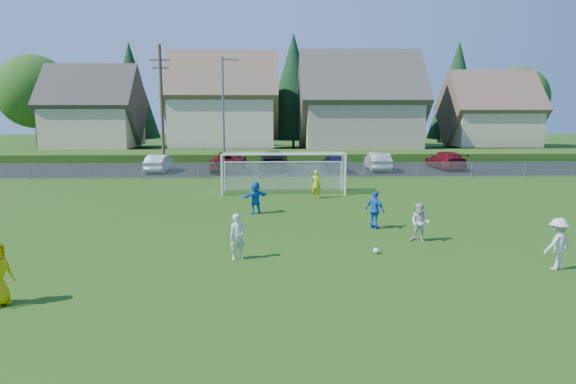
% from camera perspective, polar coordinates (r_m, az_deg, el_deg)
% --- Properties ---
extents(ground, '(160.00, 160.00, 0.00)m').
position_cam_1_polar(ground, '(15.91, 0.98, -9.85)').
color(ground, '#193D0C').
rests_on(ground, ground).
extents(asphalt_lot, '(60.00, 60.00, 0.00)m').
position_cam_1_polar(asphalt_lot, '(42.81, -0.87, 2.54)').
color(asphalt_lot, black).
rests_on(asphalt_lot, ground).
extents(grass_embankment, '(70.00, 6.00, 0.80)m').
position_cam_1_polar(grass_embankment, '(50.22, -1.03, 4.05)').
color(grass_embankment, '#1E420F').
rests_on(grass_embankment, ground).
extents(soccer_ball, '(0.22, 0.22, 0.22)m').
position_cam_1_polar(soccer_ball, '(18.94, 9.76, -6.43)').
color(soccer_ball, white).
rests_on(soccer_ball, ground).
extents(player_white_a, '(0.70, 0.60, 1.61)m').
position_cam_1_polar(player_white_a, '(17.93, -5.62, -4.95)').
color(player_white_a, silver).
rests_on(player_white_a, ground).
extents(player_white_b, '(0.95, 0.90, 1.54)m').
position_cam_1_polar(player_white_b, '(20.75, 14.45, -3.30)').
color(player_white_b, silver).
rests_on(player_white_b, ground).
extents(player_white_c, '(1.27, 1.02, 1.71)m').
position_cam_1_polar(player_white_c, '(18.92, 27.79, -5.11)').
color(player_white_c, silver).
rests_on(player_white_c, ground).
extents(player_blue_a, '(0.93, 0.98, 1.63)m').
position_cam_1_polar(player_blue_a, '(22.52, 9.65, -2.00)').
color(player_blue_a, blue).
rests_on(player_blue_a, ground).
extents(player_blue_b, '(1.51, 1.21, 1.61)m').
position_cam_1_polar(player_blue_b, '(25.34, -3.65, -0.61)').
color(player_blue_b, blue).
rests_on(player_blue_b, ground).
extents(goalkeeper, '(0.68, 0.53, 1.63)m').
position_cam_1_polar(goalkeeper, '(29.52, 3.15, 0.88)').
color(goalkeeper, '#B3CE18').
rests_on(goalkeeper, ground).
extents(car_b, '(1.67, 4.28, 1.39)m').
position_cam_1_polar(car_b, '(42.49, -14.11, 3.13)').
color(car_b, white).
rests_on(car_b, ground).
extents(car_c, '(2.68, 5.77, 1.60)m').
position_cam_1_polar(car_c, '(42.05, -6.60, 3.44)').
color(car_c, '#580A0F').
rests_on(car_c, ground).
extents(car_d, '(2.43, 5.53, 1.58)m').
position_cam_1_polar(car_d, '(42.47, -1.60, 3.55)').
color(car_d, black).
rests_on(car_d, ground).
extents(car_e, '(2.00, 4.12, 1.36)m').
position_cam_1_polar(car_e, '(41.80, 5.09, 3.26)').
color(car_e, '#17113E').
rests_on(car_e, ground).
extents(car_f, '(1.69, 4.56, 1.49)m').
position_cam_1_polar(car_f, '(42.70, 9.94, 3.38)').
color(car_f, '#B2B2B2').
rests_on(car_f, ground).
extents(car_g, '(2.35, 5.16, 1.46)m').
position_cam_1_polar(car_g, '(45.07, 17.11, 3.40)').
color(car_g, maroon).
rests_on(car_g, ground).
extents(soccer_goal, '(7.42, 1.90, 2.50)m').
position_cam_1_polar(soccer_goal, '(31.25, -0.49, 2.89)').
color(soccer_goal, white).
rests_on(soccer_goal, ground).
extents(chainlink_fence, '(52.06, 0.06, 1.20)m').
position_cam_1_polar(chainlink_fence, '(37.28, -0.72, 2.44)').
color(chainlink_fence, gray).
rests_on(chainlink_fence, ground).
extents(streetlight, '(1.38, 0.18, 9.00)m').
position_cam_1_polar(streetlight, '(41.14, -7.13, 8.93)').
color(streetlight, slate).
rests_on(streetlight, ground).
extents(utility_pole, '(1.60, 0.26, 10.00)m').
position_cam_1_polar(utility_pole, '(42.87, -13.85, 9.16)').
color(utility_pole, '#473321').
rests_on(utility_pole, ground).
extents(houses_row, '(53.90, 11.45, 13.27)m').
position_cam_1_polar(houses_row, '(57.54, 0.83, 11.67)').
color(houses_row, tan).
rests_on(houses_row, ground).
extents(tree_row, '(65.98, 12.36, 13.80)m').
position_cam_1_polar(tree_row, '(63.75, -0.29, 11.10)').
color(tree_row, '#382616').
rests_on(tree_row, ground).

